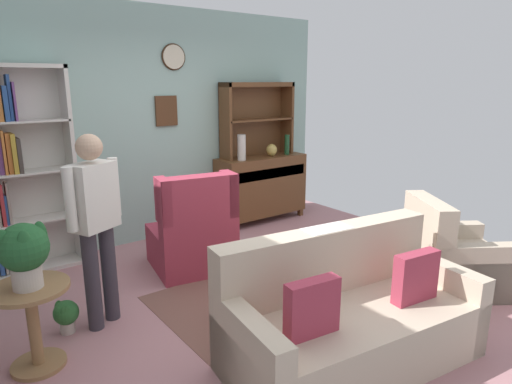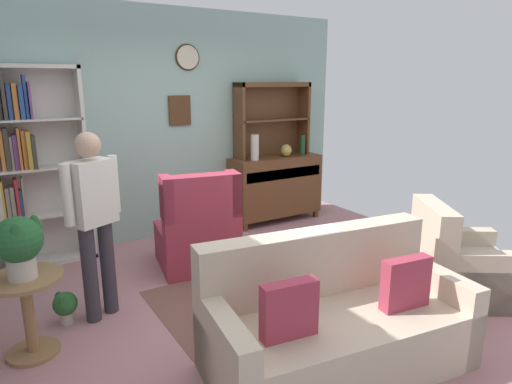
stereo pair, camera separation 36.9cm
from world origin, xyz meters
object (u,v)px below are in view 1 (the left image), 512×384
at_px(sideboard, 261,185).
at_px(plant_stand, 33,318).
at_px(potted_plant_large, 23,251).
at_px(book_stack, 287,264).
at_px(bottle_wine, 287,145).
at_px(vase_round, 272,150).
at_px(armchair_floral, 451,259).
at_px(potted_plant_small, 66,314).
at_px(wingback_chair, 193,235).
at_px(vase_tall, 242,148).
at_px(person_reading, 96,218).
at_px(sideboard_hutch, 256,109).
at_px(coffee_table, 287,275).
at_px(couch_floral, 348,318).
at_px(bookshelf, 17,167).

relative_size(sideboard, plant_stand, 2.14).
xyz_separation_m(potted_plant_large, book_stack, (1.85, -0.48, -0.41)).
bearing_deg(potted_plant_large, bottle_wine, 24.06).
bearing_deg(bottle_wine, vase_round, 175.05).
bearing_deg(armchair_floral, potted_plant_small, 156.13).
relative_size(wingback_chair, plant_stand, 1.73).
bearing_deg(sideboard, vase_tall, -168.37).
relative_size(sideboard, book_stack, 6.42).
bearing_deg(person_reading, sideboard, 27.49).
bearing_deg(sideboard_hutch, vase_round, -53.52).
height_order(plant_stand, potted_plant_small, plant_stand).
bearing_deg(vase_round, sideboard_hutch, 126.48).
bearing_deg(coffee_table, wingback_chair, 98.13).
xyz_separation_m(couch_floral, plant_stand, (-1.79, 1.23, 0.06)).
xyz_separation_m(sideboard_hutch, book_stack, (-1.45, -2.33, -1.10)).
height_order(vase_round, bottle_wine, bottle_wine).
bearing_deg(wingback_chair, couch_floral, -87.07).
xyz_separation_m(person_reading, book_stack, (1.28, -0.80, -0.44)).
bearing_deg(sideboard_hutch, bookshelf, -179.52).
relative_size(bottle_wine, coffee_table, 0.35).
bearing_deg(sideboard, book_stack, -123.20).
height_order(bottle_wine, armchair_floral, bottle_wine).
relative_size(sideboard, vase_round, 7.65).
bearing_deg(bookshelf, person_reading, -79.83).
height_order(bookshelf, bottle_wine, bookshelf).
xyz_separation_m(potted_plant_large, potted_plant_small, (0.28, 0.35, -0.71)).
bearing_deg(book_stack, couch_floral, -94.49).
relative_size(plant_stand, book_stack, 3.01).
distance_m(couch_floral, book_stack, 0.74).
relative_size(armchair_floral, wingback_chair, 1.02).
bearing_deg(armchair_floral, couch_floral, -174.26).
bearing_deg(plant_stand, vase_tall, 29.34).
bearing_deg(vase_tall, bottle_wine, -0.66).
xyz_separation_m(couch_floral, potted_plant_small, (-1.51, 1.56, -0.15)).
height_order(wingback_chair, potted_plant_large, potted_plant_large).
height_order(vase_tall, person_reading, person_reading).
height_order(potted_plant_large, book_stack, potted_plant_large).
distance_m(sideboard, wingback_chair, 1.87).
distance_m(vase_tall, couch_floral, 3.18).
bearing_deg(book_stack, vase_round, 53.69).
relative_size(bottle_wine, wingback_chair, 0.27).
relative_size(plant_stand, potted_plant_small, 2.26).
height_order(vase_tall, potted_plant_large, vase_tall).
bearing_deg(potted_plant_large, sideboard, 27.75).
height_order(sideboard, vase_tall, vase_tall).
height_order(armchair_floral, wingback_chair, wingback_chair).
bearing_deg(bookshelf, bottle_wine, -2.91).
height_order(sideboard_hutch, book_stack, sideboard_hutch).
distance_m(sideboard_hutch, wingback_chair, 2.25).
distance_m(sideboard, sideboard_hutch, 1.06).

